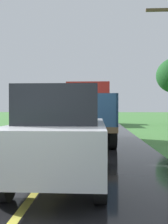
{
  "coord_description": "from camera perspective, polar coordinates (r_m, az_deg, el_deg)",
  "views": [
    {
      "loc": [
        1.12,
        -2.56,
        1.59
      ],
      "look_at": [
        0.41,
        10.13,
        1.4
      ],
      "focal_mm": 40.0,
      "sensor_mm": 36.0,
      "label": 1
    }
  ],
  "objects": [
    {
      "name": "banana_truck_far",
      "position": [
        25.18,
        3.01,
        0.55
      ],
      "size": [
        2.38,
        5.81,
        2.8
      ],
      "color": "#2D2D30",
      "rests_on": "road_surface"
    },
    {
      "name": "banana_truck_near",
      "position": [
        11.82,
        0.66,
        0.3
      ],
      "size": [
        2.38,
        5.82,
        2.8
      ],
      "color": "#2D2D30",
      "rests_on": "road_surface"
    },
    {
      "name": "following_car",
      "position": [
        5.24,
        -4.83,
        -4.83
      ],
      "size": [
        1.74,
        4.1,
        1.92
      ],
      "color": "#B7BABF",
      "rests_on": "road_surface"
    }
  ]
}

